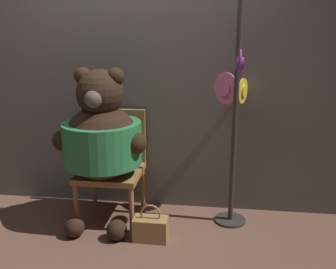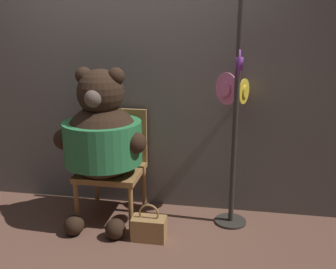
{
  "view_description": "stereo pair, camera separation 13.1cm",
  "coord_description": "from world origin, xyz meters",
  "views": [
    {
      "loc": [
        0.84,
        -2.83,
        1.66
      ],
      "look_at": [
        0.44,
        0.21,
        0.81
      ],
      "focal_mm": 40.0,
      "sensor_mm": 36.0,
      "label": 1
    },
    {
      "loc": [
        0.97,
        -2.81,
        1.66
      ],
      "look_at": [
        0.44,
        0.21,
        0.81
      ],
      "focal_mm": 40.0,
      "sensor_mm": 36.0,
      "label": 2
    }
  ],
  "objects": [
    {
      "name": "ground_plane",
      "position": [
        0.0,
        0.0,
        0.0
      ],
      "size": [
        14.0,
        14.0,
        0.0
      ],
      "primitive_type": "plane",
      "color": "brown"
    },
    {
      "name": "handbag_on_ground",
      "position": [
        0.34,
        -0.13,
        0.1
      ],
      "size": [
        0.28,
        0.16,
        0.32
      ],
      "color": "#A87A47",
      "rests_on": "ground_plane"
    },
    {
      "name": "teddy_bear",
      "position": [
        -0.12,
        0.13,
        0.79
      ],
      "size": [
        0.81,
        0.72,
        1.38
      ],
      "color": "black",
      "rests_on": "ground_plane"
    },
    {
      "name": "wall_back",
      "position": [
        0.0,
        0.58,
        1.1
      ],
      "size": [
        8.0,
        0.1,
        2.2
      ],
      "color": "#66605B",
      "rests_on": "ground_plane"
    },
    {
      "name": "chair",
      "position": [
        -0.08,
        0.31,
        0.51
      ],
      "size": [
        0.55,
        0.54,
        0.97
      ],
      "color": "#9E703D",
      "rests_on": "ground_plane"
    },
    {
      "name": "hat_display_rack",
      "position": [
        0.99,
        0.29,
        0.92
      ],
      "size": [
        0.32,
        0.54,
        1.9
      ],
      "color": "#332D28",
      "rests_on": "ground_plane"
    }
  ]
}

